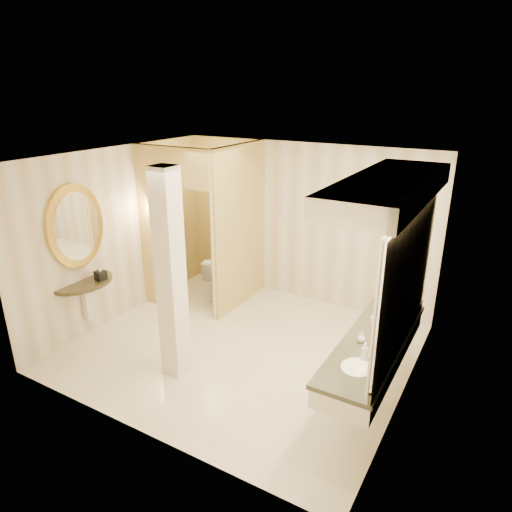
% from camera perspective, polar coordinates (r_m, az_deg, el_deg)
% --- Properties ---
extents(floor, '(4.50, 4.50, 0.00)m').
position_cam_1_polar(floor, '(6.70, -1.79, -11.36)').
color(floor, white).
rests_on(floor, ground).
extents(ceiling, '(4.50, 4.50, 0.00)m').
position_cam_1_polar(ceiling, '(5.76, -2.09, 12.13)').
color(ceiling, white).
rests_on(ceiling, wall_back).
extents(wall_back, '(4.50, 0.02, 2.70)m').
position_cam_1_polar(wall_back, '(7.78, 5.91, 4.04)').
color(wall_back, beige).
rests_on(wall_back, floor).
extents(wall_front, '(4.50, 0.02, 2.70)m').
position_cam_1_polar(wall_front, '(4.68, -15.12, -8.08)').
color(wall_front, beige).
rests_on(wall_front, floor).
extents(wall_left, '(0.02, 4.00, 2.70)m').
position_cam_1_polar(wall_left, '(7.48, -16.73, 2.60)').
color(wall_left, beige).
rests_on(wall_left, floor).
extents(wall_right, '(0.02, 4.00, 2.70)m').
position_cam_1_polar(wall_right, '(5.35, 19.06, -4.81)').
color(wall_right, beige).
rests_on(wall_right, floor).
extents(toilet_closet, '(1.50, 1.55, 2.70)m').
position_cam_1_polar(toilet_closet, '(7.44, -5.26, 3.59)').
color(toilet_closet, tan).
rests_on(toilet_closet, floor).
extents(wall_sconce, '(0.14, 0.14, 0.42)m').
position_cam_1_polar(wall_sconce, '(7.45, -12.91, 5.94)').
color(wall_sconce, gold).
rests_on(wall_sconce, toilet_closet).
extents(vanity, '(0.75, 2.43, 2.09)m').
position_cam_1_polar(vanity, '(5.00, 15.64, -2.71)').
color(vanity, silver).
rests_on(vanity, floor).
extents(console_shelf, '(0.93, 0.93, 1.92)m').
position_cam_1_polar(console_shelf, '(6.96, -21.31, 0.63)').
color(console_shelf, black).
rests_on(console_shelf, floor).
extents(pillar, '(0.28, 0.28, 2.70)m').
position_cam_1_polar(pillar, '(5.68, -10.62, -2.50)').
color(pillar, silver).
rests_on(pillar, floor).
extents(tissue_box, '(0.15, 0.15, 0.14)m').
position_cam_1_polar(tissue_box, '(7.03, -18.86, -2.30)').
color(tissue_box, black).
rests_on(tissue_box, console_shelf).
extents(toilet, '(0.66, 0.85, 0.77)m').
position_cam_1_polar(toilet, '(8.12, -4.66, -2.44)').
color(toilet, white).
rests_on(toilet, floor).
extents(soap_bottle_a, '(0.07, 0.07, 0.15)m').
position_cam_1_polar(soap_bottle_a, '(5.63, 14.52, -7.59)').
color(soap_bottle_a, beige).
rests_on(soap_bottle_a, vanity).
extents(soap_bottle_b, '(0.12, 0.12, 0.12)m').
position_cam_1_polar(soap_bottle_b, '(5.23, 13.02, -9.89)').
color(soap_bottle_b, silver).
rests_on(soap_bottle_b, vanity).
extents(soap_bottle_c, '(0.08, 0.08, 0.20)m').
position_cam_1_polar(soap_bottle_c, '(4.91, 13.47, -11.55)').
color(soap_bottle_c, '#C6B28C').
rests_on(soap_bottle_c, vanity).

